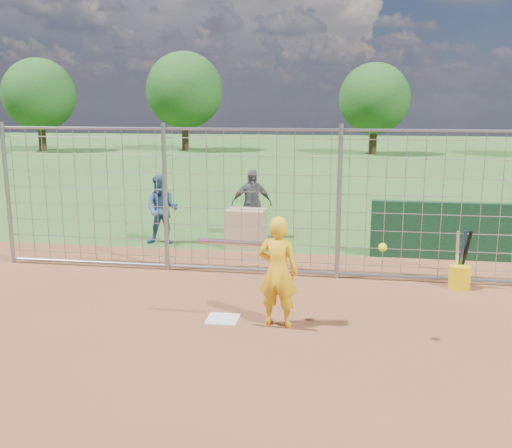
% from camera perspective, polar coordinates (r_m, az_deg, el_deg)
% --- Properties ---
extents(ground, '(100.00, 100.00, 0.00)m').
position_cam_1_polar(ground, '(8.14, -3.03, -9.03)').
color(ground, '#2D591E').
rests_on(ground, ground).
extents(infield_dirt, '(18.00, 18.00, 0.00)m').
position_cam_1_polar(infield_dirt, '(5.54, -10.07, -19.81)').
color(infield_dirt, brown).
rests_on(infield_dirt, ground).
extents(home_plate, '(0.43, 0.43, 0.02)m').
position_cam_1_polar(home_plate, '(7.95, -3.35, -9.46)').
color(home_plate, silver).
rests_on(home_plate, ground).
extents(dugout_wall, '(2.60, 0.20, 1.10)m').
position_cam_1_polar(dugout_wall, '(11.41, 17.93, -0.63)').
color(dugout_wall, '#11381E').
rests_on(dugout_wall, ground).
extents(batter, '(0.60, 0.44, 1.49)m').
position_cam_1_polar(batter, '(7.52, 2.21, -4.78)').
color(batter, yellow).
rests_on(batter, ground).
extents(bystander_a, '(0.76, 0.61, 1.47)m').
position_cam_1_polar(bystander_a, '(12.16, -9.37, 1.41)').
color(bystander_a, navy).
rests_on(bystander_a, ground).
extents(bystander_b, '(0.96, 0.58, 1.53)m').
position_cam_1_polar(bystander_b, '(12.54, -0.45, 2.03)').
color(bystander_b, '#525356').
rests_on(bystander_b, ground).
extents(equipment_bin, '(0.83, 0.60, 0.80)m').
position_cam_1_polar(equipment_bin, '(11.75, -1.00, -0.45)').
color(equipment_bin, tan).
rests_on(equipment_bin, ground).
extents(equipment_in_play, '(2.38, 0.18, 0.11)m').
position_cam_1_polar(equipment_in_play, '(7.12, 0.91, -1.96)').
color(equipment_in_play, silver).
rests_on(equipment_in_play, ground).
extents(bucket_with_bats, '(0.34, 0.38, 0.97)m').
position_cam_1_polar(bucket_with_bats, '(9.73, 19.71, -4.70)').
color(bucket_with_bats, yellow).
rests_on(bucket_with_bats, ground).
extents(backstop_fence, '(9.08, 0.08, 2.60)m').
position_cam_1_polar(backstop_fence, '(9.71, -0.60, 2.11)').
color(backstop_fence, gray).
rests_on(backstop_fence, ground).
extents(tree_line, '(44.66, 6.72, 6.48)m').
position_cam_1_polar(tree_line, '(35.60, 11.99, 12.85)').
color(tree_line, '#3F2B19').
rests_on(tree_line, ground).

